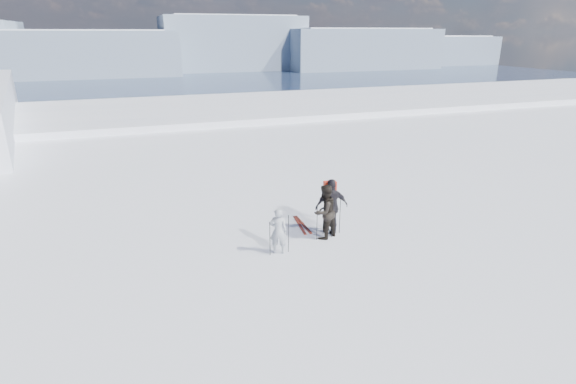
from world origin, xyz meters
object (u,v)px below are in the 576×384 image
(skier_grey, at_px, (278,231))
(skier_dark, at_px, (325,212))
(skis_loose, at_px, (302,225))
(skier_pack, at_px, (332,207))

(skier_grey, relative_size, skier_dark, 0.80)
(skis_loose, bearing_deg, skier_pack, -52.19)
(skier_grey, xyz_separation_m, skier_pack, (2.25, 0.84, 0.23))
(skier_dark, height_order, skier_pack, skier_pack)
(skier_dark, bearing_deg, skis_loose, -99.56)
(skier_grey, height_order, skier_pack, skier_pack)
(skier_pack, distance_m, skis_loose, 1.57)
(skier_pack, relative_size, skis_loose, 1.18)
(skier_grey, relative_size, skier_pack, 0.77)
(skier_dark, xyz_separation_m, skis_loose, (-0.36, 1.24, -0.95))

